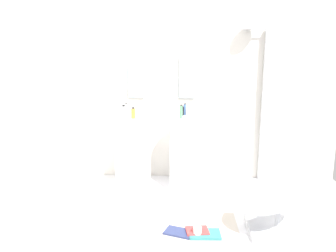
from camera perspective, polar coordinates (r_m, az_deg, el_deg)
The scene contains 20 objects.
ground_plane at distance 3.43m, azimuth -3.19°, elevation -17.99°, with size 4.80×3.60×0.04m, color silver.
rear_partition at distance 4.64m, azimuth -1.08°, elevation 7.02°, with size 4.80×0.10×2.60m, color silver.
pedestal_sink_left at distance 4.40m, azimuth -5.99°, elevation -4.22°, with size 0.42×0.42×1.03m.
pedestal_sink_right at distance 4.35m, azimuth 3.12°, elevation -4.38°, with size 0.42×0.42×1.03m.
vanity_mirror_left at distance 4.60m, azimuth -5.51°, elevation 8.29°, with size 0.22×0.03×0.55m, color #8C9EA8.
vanity_mirror_right at distance 4.55m, azimuth 3.27°, elevation 8.29°, with size 0.22×0.03×0.55m, color #8C9EA8.
shower_column at distance 4.65m, azimuth 16.39°, elevation 3.82°, with size 0.49×0.24×2.05m.
lounge_chair at distance 3.44m, azimuth 18.44°, elevation -11.63°, with size 1.08×1.08×0.65m.
towel_rack at distance 3.69m, azimuth -24.96°, elevation -5.95°, with size 0.37×0.22×0.95m.
area_rug at distance 3.43m, azimuth 3.91°, elevation -17.48°, with size 0.94×0.81×0.01m, color beige.
magazine_teal at distance 3.36m, azimuth 6.30°, elevation -17.86°, with size 0.30×0.19×0.02m, color teal.
magazine_red at distance 3.39m, azimuth 5.01°, elevation -17.53°, with size 0.21×0.17×0.03m, color #B73838.
magazine_navy at distance 3.38m, azimuth 1.84°, elevation -17.65°, with size 0.27×0.17×0.02m, color navy.
coffee_mug at distance 3.33m, azimuth 5.03°, elevation -17.50°, with size 0.08×0.08×0.09m, color white.
soap_bottle_grey at distance 4.22m, azimuth -7.56°, elevation 2.44°, with size 0.06×0.06×0.16m.
soap_bottle_blue at distance 4.37m, azimuth 2.91°, elevation 2.83°, with size 0.04×0.04×0.16m.
soap_bottle_amber at distance 4.14m, azimuth -5.95°, elevation 2.18°, with size 0.05×0.05×0.14m.
soap_bottle_green at distance 4.11m, azimuth 2.23°, elevation 2.39°, with size 0.04×0.04×0.18m.
soap_bottle_clear at distance 4.40m, azimuth -7.14°, elevation 2.86°, with size 0.04×0.04×0.16m.
soap_bottle_black at distance 4.35m, azimuth 2.49°, elevation 2.58°, with size 0.04×0.04×0.13m.
Camera 1 is at (0.35, -2.96, 1.68)m, focal length 35.73 mm.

